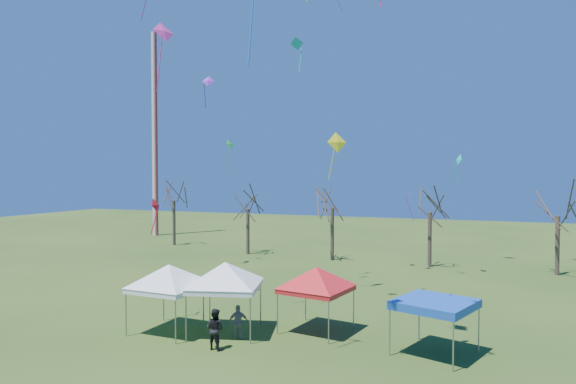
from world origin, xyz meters
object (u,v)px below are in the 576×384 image
tree_3 (430,193)px  person_grey (238,322)px  tree_0 (174,185)px  tree_2 (332,189)px  tent_white_west (169,269)px  tent_white_mid (225,267)px  tent_blue (435,304)px  person_dark (215,329)px  radio_mast (155,134)px  tree_1 (248,193)px  tent_red (316,271)px  tree_4 (558,195)px

tree_3 → person_grey: size_ratio=4.96×
tree_0 → tree_2: 18.72m
tree_3 → tent_white_west: size_ratio=1.86×
tent_white_mid → tent_blue: size_ratio=1.16×
tree_3 → tent_white_west: 24.70m
person_dark → person_grey: 1.57m
tree_3 → person_grey: tree_3 is taller
tree_3 → tent_white_mid: tree_3 is taller
radio_mast → tent_white_mid: bearing=-49.7°
tree_1 → person_dark: tree_1 is taller
tent_white_mid → person_dark: (0.68, -2.19, -2.29)m
tent_white_mid → tent_red: bearing=24.2°
tent_blue → person_dark: tent_blue is taller
tree_1 → person_grey: (10.59, -22.91, -4.99)m
tree_2 → tree_4: tree_2 is taller
tent_blue → tree_4: bearing=71.7°
tent_white_mid → person_dark: 3.24m
radio_mast → tent_white_west: radio_mast is taller
tree_4 → person_dark: 29.07m
tree_4 → person_grey: tree_4 is taller
tent_white_mid → tent_blue: bearing=3.7°
radio_mast → tree_4: (43.36, -10.00, -6.44)m
tent_red → tree_2: bearing=104.3°
tree_2 → person_dark: bearing=-85.7°
tent_white_west → person_dark: 4.18m
person_grey → tent_white_mid: bearing=-59.9°
tree_3 → tree_4: 9.32m
tree_3 → tree_4: tree_3 is taller
tent_white_mid → tree_3: bearing=71.5°
tree_1 → tent_white_mid: tree_1 is taller
tree_1 → tree_3: size_ratio=0.95×
tree_3 → tent_red: size_ratio=1.96×
tree_3 → tree_4: size_ratio=1.00×
tree_2 → tent_white_west: size_ratio=1.92×
person_dark → person_grey: bearing=-95.8°
person_grey → tent_white_west: bearing=-25.1°
radio_mast → person_grey: bearing=-49.2°
tree_1 → person_dark: (10.24, -24.44, -4.90)m
tent_blue → person_grey: size_ratio=2.33×
tent_white_mid → tent_blue: 9.69m
radio_mast → tent_blue: radio_mast is taller
tent_white_west → tent_blue: bearing=6.6°
tree_1 → person_grey: tree_1 is taller
tree_1 → person_dark: size_ratio=4.25×
tent_white_west → tent_red: 7.10m
tent_white_west → person_dark: (3.30, -1.39, -2.15)m
tree_2 → tent_blue: (10.77, -21.36, -4.17)m
tent_white_mid → person_grey: (1.03, -0.66, -2.38)m
tree_4 → person_dark: tree_4 is taller
radio_mast → tree_4: radio_mast is taller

